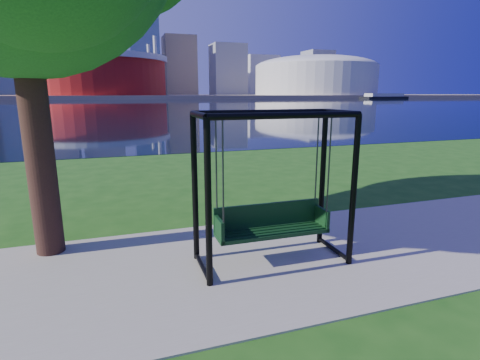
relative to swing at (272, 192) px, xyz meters
name	(u,v)px	position (x,y,z in m)	size (l,w,h in m)	color
ground	(242,251)	(-0.35, 0.57, -1.27)	(900.00, 900.00, 0.00)	#1E5114
path	(251,262)	(-0.35, 0.07, -1.25)	(120.00, 4.00, 0.03)	#9E937F
river	(120,105)	(-0.35, 102.57, -1.26)	(900.00, 180.00, 0.02)	black
far_bank	(114,96)	(-0.35, 306.57, -0.27)	(900.00, 228.00, 2.00)	#937F60
stadium	(95,74)	(-10.35, 235.57, 12.96)	(83.00, 83.00, 32.00)	maroon
arena	(315,75)	(134.65, 235.57, 14.61)	(84.00, 84.00, 26.56)	beige
skyline	(105,50)	(-4.62, 319.96, 34.62)	(392.00, 66.00, 96.50)	gray
swing	(272,192)	(0.00, 0.00, 0.00)	(2.57, 1.14, 2.62)	black
barge	(384,96)	(148.62, 179.28, 0.13)	(31.62, 11.94, 3.08)	black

